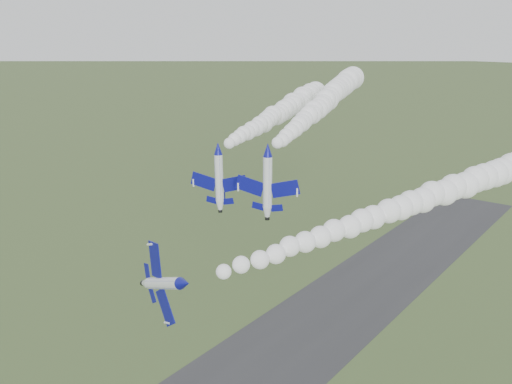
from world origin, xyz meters
TOP-DOWN VIEW (x-y plane):
  - runway at (0.00, 30.00)m, footprint 24.00×260.00m
  - jet_lead at (14.35, -7.27)m, footprint 5.75×12.10m
  - smoke_trail_jet_lead at (26.88, 31.09)m, footprint 24.55×73.51m
  - jet_pair_left at (-1.31, 16.88)m, footprint 9.50×11.00m
  - smoke_trail_jet_pair_left at (-11.62, 48.95)m, footprint 24.44×61.41m
  - jet_pair_right at (8.02, 16.99)m, footprint 9.79×11.32m
  - smoke_trail_jet_pair_right at (-4.00, 53.14)m, footprint 28.13×69.76m

SIDE VIEW (x-z plane):
  - runway at x=0.00m, z-range 0.00..0.04m
  - jet_lead at x=14.35m, z-range 29.73..39.21m
  - smoke_trail_jet_lead at x=26.88m, z-range 34.75..39.80m
  - jet_pair_left at x=-1.31m, z-range 42.04..44.82m
  - smoke_trail_jet_pair_left at x=-11.62m, z-range 41.62..47.05m
  - jet_pair_right at x=8.02m, z-range 42.97..45.82m
  - smoke_trail_jet_pair_right at x=-4.00m, z-range 43.68..49.44m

